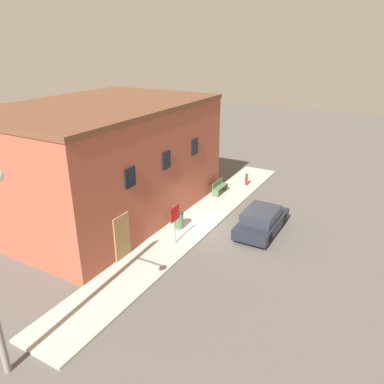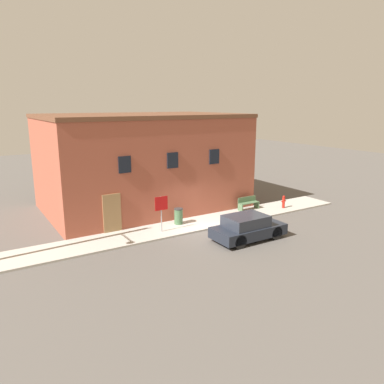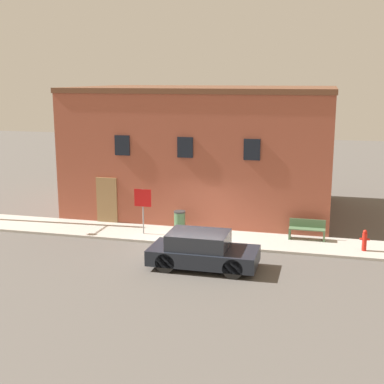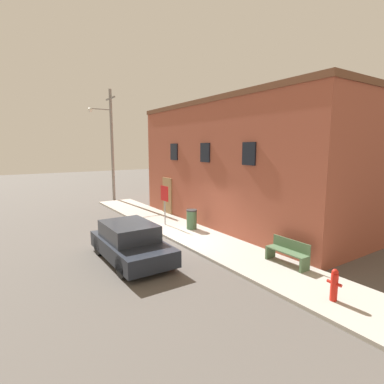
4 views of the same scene
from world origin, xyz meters
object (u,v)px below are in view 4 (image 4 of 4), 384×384
utility_pole (110,140)px  stop_sign (165,198)px  parked_car (131,242)px  trash_bin (192,219)px  fire_hydrant (334,285)px  bench (288,252)px

utility_pole → stop_sign: bearing=-2.1°
stop_sign → parked_car: (3.34, -3.17, -0.85)m
stop_sign → trash_bin: 1.83m
parked_car → utility_pole: bearing=164.1°
fire_hydrant → stop_sign: stop_sign is taller
fire_hydrant → trash_bin: bearing=174.5°
bench → fire_hydrant: bearing=-23.8°
bench → trash_bin: trash_bin is taller
fire_hydrant → parked_car: parked_car is taller
fire_hydrant → parked_car: bearing=-151.5°
bench → trash_bin: size_ratio=1.59×
fire_hydrant → stop_sign: bearing=179.6°
stop_sign → bench: size_ratio=1.33×
fire_hydrant → bench: 2.42m
trash_bin → utility_pole: 11.06m
stop_sign → bench: stop_sign is taller
utility_pole → parked_car: bearing=-15.9°
bench → parked_car: 5.39m
stop_sign → trash_bin: (1.44, 0.67, -0.91)m
bench → stop_sign: bearing=-172.4°
fire_hydrant → stop_sign: 9.12m
trash_bin → utility_pole: utility_pole is taller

